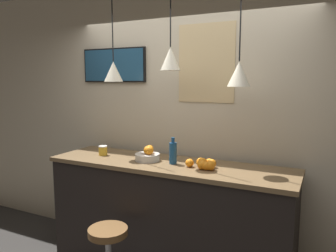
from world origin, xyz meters
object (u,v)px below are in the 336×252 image
object	(u,v)px
spread_jar	(103,150)
mounted_tv	(114,65)
fruit_bowl	(148,154)
juice_bottle	(173,153)

from	to	relation	value
spread_jar	mounted_tv	size ratio (longest dim) A/B	0.12
fruit_bowl	mounted_tv	size ratio (longest dim) A/B	0.29
fruit_bowl	juice_bottle	size ratio (longest dim) A/B	0.96
fruit_bowl	juice_bottle	bearing A→B (deg)	0.18
spread_jar	mounted_tv	distance (m)	0.98
fruit_bowl	mounted_tv	bearing A→B (deg)	148.92
juice_bottle	mounted_tv	xyz separation A→B (m)	(-0.93, 0.40, 0.83)
fruit_bowl	juice_bottle	distance (m)	0.27
mounted_tv	juice_bottle	bearing A→B (deg)	-23.15
spread_jar	fruit_bowl	bearing A→B (deg)	-0.09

